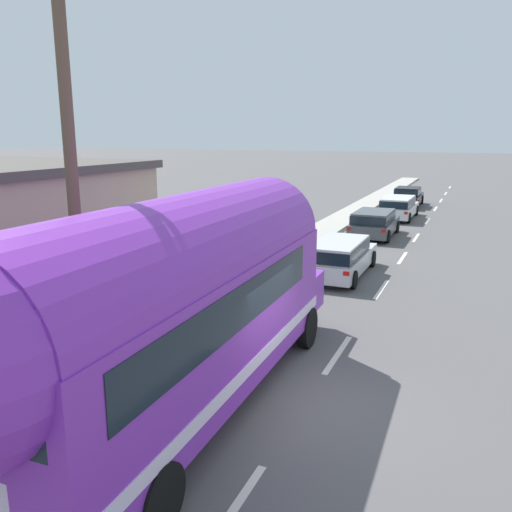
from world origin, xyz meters
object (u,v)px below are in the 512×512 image
(car_third, at_px, (398,206))
(car_fourth, at_px, (408,196))
(utility_pole, at_px, (72,173))
(painted_bus, at_px, (172,303))
(car_second, at_px, (374,222))
(car_lead, at_px, (340,255))

(car_third, distance_m, car_fourth, 6.30)
(utility_pole, height_order, painted_bus, utility_pole)
(painted_bus, height_order, car_second, painted_bus)
(painted_bus, bearing_deg, car_lead, 89.07)
(utility_pole, relative_size, car_lead, 1.78)
(utility_pole, distance_m, car_third, 25.66)
(car_fourth, bearing_deg, painted_bus, -89.81)
(painted_bus, distance_m, car_lead, 11.30)
(car_third, relative_size, car_fourth, 1.02)
(painted_bus, relative_size, car_lead, 2.37)
(car_lead, distance_m, car_third, 14.65)
(painted_bus, relative_size, car_second, 2.59)
(car_second, height_order, car_fourth, same)
(painted_bus, distance_m, car_second, 19.35)
(painted_bus, relative_size, car_fourth, 2.39)
(car_third, height_order, car_fourth, same)
(car_lead, height_order, car_second, same)
(utility_pole, bearing_deg, car_fourth, 85.66)
(painted_bus, height_order, car_third, painted_bus)
(car_lead, bearing_deg, painted_bus, -90.93)
(painted_bus, xyz_separation_m, car_second, (-0.10, 19.29, -1.52))
(car_second, relative_size, car_fourth, 0.92)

